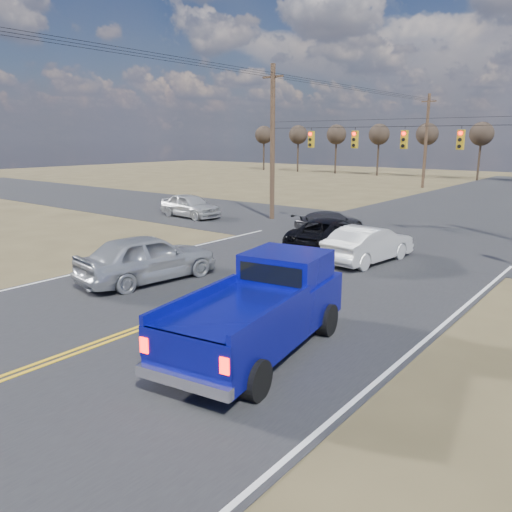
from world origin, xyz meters
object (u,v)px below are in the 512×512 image
Objects in this scene: dgrey_car_queue at (329,223)px; black_suv at (330,234)px; cross_car_west at (190,206)px; silver_suv at (148,257)px; white_car_queue at (369,244)px; pickup_truck at (262,309)px.

black_suv is at bearing 129.88° from dgrey_car_queue.
dgrey_car_queue is 0.98× the size of cross_car_west.
silver_suv is 1.11× the size of white_car_queue.
silver_suv is 12.60m from dgrey_car_queue.
pickup_truck is 16.46m from dgrey_car_queue.
black_suv is at bearing 103.10° from pickup_truck.
pickup_truck is 22.85m from cross_car_west.
dgrey_car_queue is at bearing 105.04° from pickup_truck.
black_suv is 1.17× the size of cross_car_west.
silver_suv reaches higher than black_suv.
cross_car_west reaches higher than dgrey_car_queue.
silver_suv is 9.66m from black_suv.
dgrey_car_queue is at bearing -84.29° from silver_suv.
pickup_truck is at bearing -125.06° from cross_car_west.
cross_car_west is at bearing 11.41° from dgrey_car_queue.
white_car_queue is (-2.12, 10.47, -0.33)m from pickup_truck.
silver_suv is at bearing 68.14° from black_suv.
black_suv is 2.97m from white_car_queue.
black_suv is 1.14× the size of white_car_queue.
pickup_truck is 1.39× the size of dgrey_car_queue.
black_suv is at bearing -96.93° from silver_suv.
dgrey_car_queue is 10.84m from cross_car_west.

